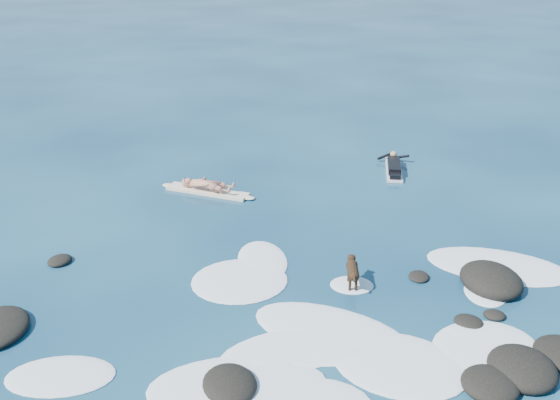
{
  "coord_description": "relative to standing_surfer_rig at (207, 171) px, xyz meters",
  "views": [
    {
      "loc": [
        0.93,
        -12.82,
        8.29
      ],
      "look_at": [
        -0.37,
        4.0,
        0.9
      ],
      "focal_mm": 40.0,
      "sensor_mm": 36.0,
      "label": 1
    }
  ],
  "objects": [
    {
      "name": "ground",
      "position": [
        3.04,
        -6.46,
        -0.79
      ],
      "size": [
        160.0,
        160.0,
        0.0
      ],
      "primitive_type": "plane",
      "color": "#0A2642",
      "rests_on": "ground"
    },
    {
      "name": "reef_rocks",
      "position": [
        5.52,
        -8.14,
        -0.67
      ],
      "size": [
        14.0,
        7.82,
        0.64
      ],
      "color": "black",
      "rests_on": "ground"
    },
    {
      "name": "breaking_foam",
      "position": [
        4.32,
        -7.78,
        -0.78
      ],
      "size": [
        13.07,
        9.04,
        0.12
      ],
      "color": "white",
      "rests_on": "ground"
    },
    {
      "name": "standing_surfer_rig",
      "position": [
        0.0,
        0.0,
        0.0
      ],
      "size": [
        3.44,
        1.41,
        1.99
      ],
      "rotation": [
        0.0,
        0.0,
        -0.29
      ],
      "color": "beige",
      "rests_on": "ground"
    },
    {
      "name": "paddling_surfer_rig",
      "position": [
        6.51,
        2.62,
        -0.62
      ],
      "size": [
        1.23,
        2.74,
        0.47
      ],
      "rotation": [
        0.0,
        0.0,
        1.52
      ],
      "color": "silver",
      "rests_on": "ground"
    },
    {
      "name": "dog",
      "position": [
        4.73,
        -5.68,
        -0.3
      ],
      "size": [
        0.33,
        1.16,
        0.73
      ],
      "rotation": [
        0.0,
        0.0,
        1.63
      ],
      "color": "black",
      "rests_on": "ground"
    }
  ]
}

